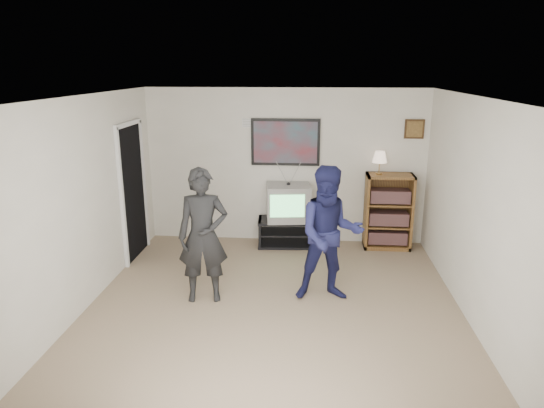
# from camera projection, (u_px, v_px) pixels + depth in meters

# --- Properties ---
(room_shell) EXTENTS (4.51, 5.00, 2.51)m
(room_shell) POSITION_uv_depth(u_px,v_px,m) (275.00, 202.00, 5.78)
(room_shell) COLOR brown
(room_shell) RESTS_ON ground
(media_stand) EXTENTS (0.91, 0.55, 0.44)m
(media_stand) POSITION_uv_depth(u_px,v_px,m) (285.00, 232.00, 7.87)
(media_stand) COLOR black
(media_stand) RESTS_ON room_shell
(crt_television) EXTENTS (0.74, 0.65, 0.58)m
(crt_television) POSITION_uv_depth(u_px,v_px,m) (288.00, 202.00, 7.73)
(crt_television) COLOR gray
(crt_television) RESTS_ON media_stand
(bookshelf) EXTENTS (0.73, 0.42, 1.20)m
(bookshelf) POSITION_uv_depth(u_px,v_px,m) (388.00, 211.00, 7.68)
(bookshelf) COLOR #59341A
(bookshelf) RESTS_ON room_shell
(table_lamp) EXTENTS (0.23, 0.23, 0.36)m
(table_lamp) POSITION_uv_depth(u_px,v_px,m) (379.00, 163.00, 7.50)
(table_lamp) COLOR beige
(table_lamp) RESTS_ON bookshelf
(person_tall) EXTENTS (0.67, 0.50, 1.67)m
(person_tall) POSITION_uv_depth(u_px,v_px,m) (203.00, 236.00, 5.87)
(person_tall) COLOR black
(person_tall) RESTS_ON room_shell
(person_short) EXTENTS (0.89, 0.73, 1.69)m
(person_short) POSITION_uv_depth(u_px,v_px,m) (330.00, 234.00, 5.89)
(person_short) COLOR #1A1C49
(person_short) RESTS_ON room_shell
(controller_left) EXTENTS (0.07, 0.13, 0.04)m
(controller_left) POSITION_uv_depth(u_px,v_px,m) (209.00, 198.00, 5.96)
(controller_left) COLOR white
(controller_left) RESTS_ON person_tall
(controller_right) EXTENTS (0.06, 0.13, 0.04)m
(controller_right) POSITION_uv_depth(u_px,v_px,m) (326.00, 216.00, 6.09)
(controller_right) COLOR white
(controller_right) RESTS_ON person_short
(poster) EXTENTS (1.10, 0.03, 0.75)m
(poster) POSITION_uv_depth(u_px,v_px,m) (285.00, 142.00, 7.71)
(poster) COLOR black
(poster) RESTS_ON room_shell
(air_vent) EXTENTS (0.28, 0.02, 0.14)m
(air_vent) POSITION_uv_depth(u_px,v_px,m) (251.00, 123.00, 7.68)
(air_vent) COLOR white
(air_vent) RESTS_ON room_shell
(small_picture) EXTENTS (0.30, 0.03, 0.30)m
(small_picture) POSITION_uv_depth(u_px,v_px,m) (414.00, 129.00, 7.50)
(small_picture) COLOR black
(small_picture) RESTS_ON room_shell
(doorway) EXTENTS (0.03, 0.85, 2.00)m
(doorway) POSITION_uv_depth(u_px,v_px,m) (133.00, 193.00, 7.23)
(doorway) COLOR black
(doorway) RESTS_ON room_shell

